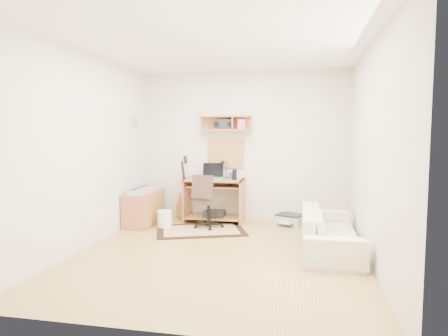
% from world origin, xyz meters
% --- Properties ---
extents(floor, '(3.60, 4.00, 0.01)m').
position_xyz_m(floor, '(0.00, 0.00, -0.01)').
color(floor, '#B09149').
rests_on(floor, ground).
extents(ceiling, '(3.60, 4.00, 0.01)m').
position_xyz_m(ceiling, '(0.00, 0.00, 2.60)').
color(ceiling, white).
rests_on(ceiling, ground).
extents(back_wall, '(3.60, 0.01, 2.60)m').
position_xyz_m(back_wall, '(0.00, 2.00, 1.30)').
color(back_wall, beige).
rests_on(back_wall, ground).
extents(left_wall, '(0.01, 4.00, 2.60)m').
position_xyz_m(left_wall, '(-1.80, 0.00, 1.30)').
color(left_wall, beige).
rests_on(left_wall, ground).
extents(right_wall, '(0.01, 4.00, 2.60)m').
position_xyz_m(right_wall, '(1.80, 0.00, 1.30)').
color(right_wall, beige).
rests_on(right_wall, ground).
extents(wall_shelf, '(0.90, 0.25, 0.26)m').
position_xyz_m(wall_shelf, '(-0.30, 1.88, 1.70)').
color(wall_shelf, '#B2633E').
rests_on(wall_shelf, back_wall).
extents(cork_board, '(0.64, 0.03, 0.49)m').
position_xyz_m(cork_board, '(-0.30, 1.98, 1.17)').
color(cork_board, tan).
rests_on(cork_board, back_wall).
extents(wall_photo, '(0.02, 0.20, 0.15)m').
position_xyz_m(wall_photo, '(-1.79, 1.50, 1.72)').
color(wall_photo, '#4C8CBF').
rests_on(wall_photo, left_wall).
extents(desk, '(1.00, 0.55, 0.75)m').
position_xyz_m(desk, '(-0.45, 1.73, 0.38)').
color(desk, '#B2633E').
rests_on(desk, floor).
extents(laptop, '(0.38, 0.38, 0.27)m').
position_xyz_m(laptop, '(-0.49, 1.71, 0.89)').
color(laptop, silver).
rests_on(laptop, desk).
extents(speaker, '(0.08, 0.08, 0.18)m').
position_xyz_m(speaker, '(-0.09, 1.68, 0.84)').
color(speaker, black).
rests_on(speaker, desk).
extents(desk_lamp, '(0.10, 0.10, 0.31)m').
position_xyz_m(desk_lamp, '(-0.27, 1.87, 0.90)').
color(desk_lamp, black).
rests_on(desk_lamp, desk).
extents(pencil_cup, '(0.07, 0.07, 0.11)m').
position_xyz_m(pencil_cup, '(-0.18, 1.83, 0.80)').
color(pencil_cup, '#324196').
rests_on(pencil_cup, desk).
extents(boombox, '(0.32, 0.15, 0.17)m').
position_xyz_m(boombox, '(-0.31, 1.87, 1.68)').
color(boombox, black).
rests_on(boombox, wall_shelf).
extents(rug, '(1.58, 1.31, 0.02)m').
position_xyz_m(rug, '(-0.53, 1.09, 0.01)').
color(rug, beige).
rests_on(rug, floor).
extents(task_chair, '(0.56, 0.56, 0.89)m').
position_xyz_m(task_chair, '(-0.45, 1.29, 0.44)').
color(task_chair, '#392821').
rests_on(task_chair, floor).
extents(cabinet, '(0.40, 0.90, 0.55)m').
position_xyz_m(cabinet, '(-1.58, 1.33, 0.28)').
color(cabinet, '#B2633E').
rests_on(cabinet, floor).
extents(music_keyboard, '(0.24, 0.76, 0.07)m').
position_xyz_m(music_keyboard, '(-1.58, 1.33, 0.58)').
color(music_keyboard, '#B2B5BA').
rests_on(music_keyboard, cabinet).
extents(guitar, '(0.34, 0.27, 1.13)m').
position_xyz_m(guitar, '(-1.04, 1.86, 0.57)').
color(guitar, '#A26D32').
rests_on(guitar, floor).
extents(waste_basket, '(0.23, 0.23, 0.28)m').
position_xyz_m(waste_basket, '(-1.16, 1.18, 0.14)').
color(waste_basket, white).
rests_on(waste_basket, floor).
extents(printer, '(0.52, 0.47, 0.16)m').
position_xyz_m(printer, '(0.83, 1.82, 0.09)').
color(printer, '#A5A8AA').
rests_on(printer, floor).
extents(sofa, '(0.53, 1.81, 0.71)m').
position_xyz_m(sofa, '(1.38, 0.46, 0.35)').
color(sofa, beige).
rests_on(sofa, floor).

